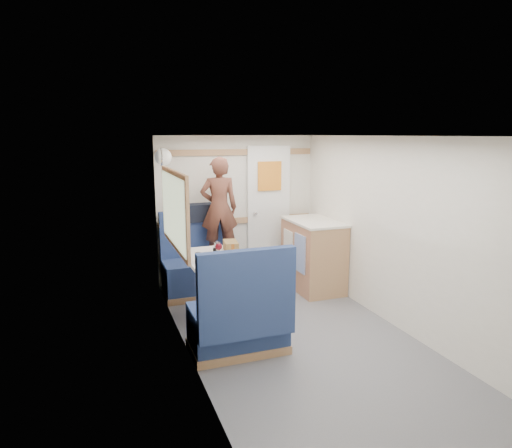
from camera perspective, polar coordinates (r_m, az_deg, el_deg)
name	(u,v)px	position (r m, az deg, el deg)	size (l,w,h in m)	color
floor	(309,348)	(4.56, 6.62, -15.18)	(4.50, 4.50, 0.00)	#515156
ceiling	(314,136)	(4.08, 7.26, 10.85)	(4.50, 4.50, 0.00)	silver
wall_back	(237,210)	(6.26, -2.36, 1.82)	(2.20, 0.02, 2.00)	silver
wall_left	(193,258)	(3.85, -7.90, -4.24)	(0.02, 4.50, 2.00)	silver
wall_right	(411,238)	(4.80, 18.76, -1.67)	(0.02, 4.50, 2.00)	silver
oak_trim_low	(238,221)	(6.26, -2.29, 0.44)	(2.15, 0.02, 0.08)	#A66A4B
oak_trim_high	(237,152)	(6.16, -2.36, 8.97)	(2.15, 0.02, 0.08)	#A66A4B
side_window	(174,210)	(4.77, -10.26, 1.74)	(0.04, 1.30, 0.72)	#ABB59A
rear_door	(269,210)	(6.38, 1.59, 1.75)	(0.62, 0.12, 1.86)	white
dinette_table	(215,270)	(5.01, -5.11, -5.71)	(0.62, 0.92, 0.72)	white
bench_far	(198,271)	(5.89, -7.23, -5.86)	(0.90, 0.59, 1.05)	navy
bench_near	(240,323)	(4.32, -2.05, -12.26)	(0.90, 0.59, 1.05)	navy
ledge	(193,223)	(5.99, -7.91, 0.14)	(0.90, 0.14, 0.04)	#A66A4B
dome_light	(163,157)	(5.56, -11.54, 8.20)	(0.20, 0.20, 0.20)	white
galley_counter	(313,254)	(6.04, 7.15, -3.79)	(0.57, 0.92, 0.92)	#A66A4B
person	(219,208)	(5.80, -4.64, 2.01)	(0.47, 0.31, 1.29)	brown
duffel_bag	(196,213)	(5.98, -7.56, 1.41)	(0.47, 0.22, 0.22)	black
tray	(224,256)	(4.91, -3.98, -4.06)	(0.26, 0.34, 0.02)	silver
orange_fruit	(228,257)	(4.70, -3.47, -4.14)	(0.08, 0.08, 0.08)	orange
cheese_block	(225,256)	(4.83, -3.90, -4.01)	(0.09, 0.06, 0.03)	#EAD787
wine_glass	(219,247)	(4.83, -4.69, -2.92)	(0.08, 0.08, 0.17)	white
tumbler_left	(198,257)	(4.74, -7.27, -4.16)	(0.06, 0.06, 0.10)	white
tumbler_right	(217,247)	(5.16, -4.91, -2.83)	(0.06, 0.06, 0.10)	white
beer_glass	(232,248)	(5.06, -2.96, -3.07)	(0.07, 0.07, 0.11)	#8D4714
pepper_grinder	(215,252)	(4.91, -5.18, -3.56)	(0.04, 0.04, 0.10)	black
salt_grinder	(216,256)	(4.82, -5.02, -3.96)	(0.03, 0.03, 0.09)	white
bread_loaf	(231,246)	(5.16, -3.18, -2.77)	(0.14, 0.26, 0.11)	brown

